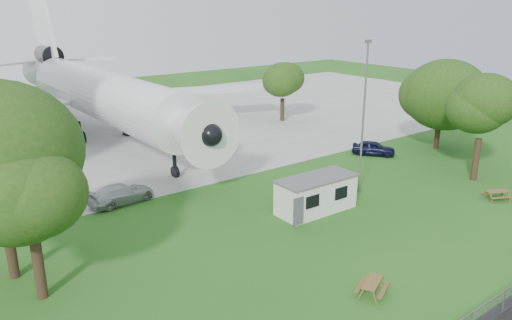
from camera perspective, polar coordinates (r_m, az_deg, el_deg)
ground at (r=32.34m, az=10.21°, el=-9.86°), size 160.00×160.00×0.00m
concrete_apron at (r=62.74m, az=-16.14°, el=3.21°), size 120.00×46.00×0.03m
airliner at (r=59.06m, az=-17.59°, el=7.44°), size 46.36×47.73×17.69m
site_cabin at (r=36.99m, az=6.89°, el=-3.89°), size 6.78×2.84×2.62m
picnic_west at (r=27.98m, az=13.07°, el=-14.71°), size 2.26×2.11×0.76m
picnic_east at (r=43.49m, az=25.76°, el=-4.12°), size 2.27×2.13×0.76m
lamp_mast at (r=40.03m, az=12.16°, el=4.51°), size 0.16×0.16×12.00m
tree_west_small at (r=26.71m, az=-24.72°, el=-2.68°), size 6.18×6.18×9.33m
tree_east_front at (r=45.98m, az=24.52°, el=5.43°), size 6.41×6.41×9.58m
tree_east_back at (r=55.16m, az=20.50°, el=7.28°), size 8.60×8.60×10.32m
tree_far_apron at (r=64.86m, az=3.07°, el=8.85°), size 5.25×5.25×7.69m
car_ne_hatch at (r=51.82m, az=13.28°, el=1.32°), size 3.92×4.42×1.45m
car_apron_van at (r=39.71m, az=-15.14°, el=-3.75°), size 5.30×2.56×1.49m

